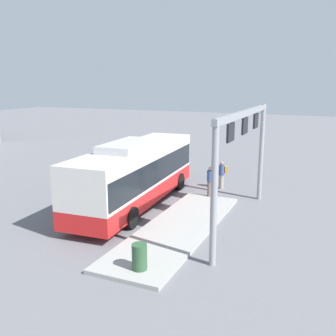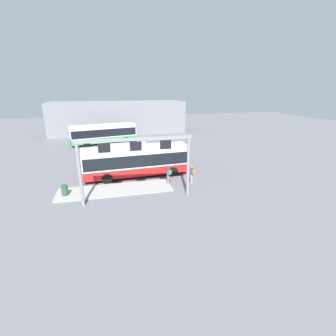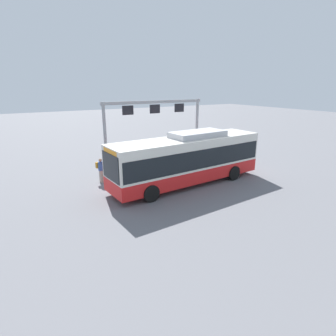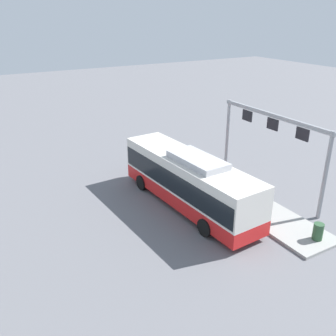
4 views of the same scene
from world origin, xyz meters
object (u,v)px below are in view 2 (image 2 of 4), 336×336
(bus_main, at_px, (137,159))
(person_boarding, at_px, (192,174))
(bus_background_left, at_px, (103,133))
(person_waiting_near, at_px, (168,175))
(trash_bin, at_px, (65,190))

(bus_main, xyz_separation_m, person_boarding, (4.87, -3.23, -0.92))
(bus_background_left, distance_m, person_waiting_near, 21.00)
(person_waiting_near, bearing_deg, person_boarding, -109.12)
(trash_bin, bearing_deg, person_waiting_near, 2.61)
(person_boarding, relative_size, trash_bin, 1.86)
(person_waiting_near, distance_m, trash_bin, 9.09)
(bus_background_left, xyz_separation_m, person_boarding, (8.22, -20.13, -0.89))
(person_boarding, height_order, person_waiting_near, person_waiting_near)
(bus_main, height_order, trash_bin, bus_main)
(bus_main, relative_size, bus_background_left, 1.02)
(person_boarding, height_order, trash_bin, person_boarding)
(person_waiting_near, relative_size, trash_bin, 1.86)
(person_boarding, bearing_deg, bus_main, 29.24)
(bus_background_left, relative_size, person_waiting_near, 6.40)
(trash_bin, bearing_deg, person_boarding, 2.15)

